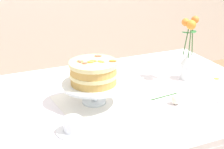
% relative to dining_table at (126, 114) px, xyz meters
% --- Properties ---
extents(dining_table, '(1.40, 1.00, 0.74)m').
position_rel_dining_table_xyz_m(dining_table, '(0.00, 0.00, 0.00)').
color(dining_table, white).
rests_on(dining_table, ground).
extents(linen_napkin, '(0.34, 0.34, 0.00)m').
position_rel_dining_table_xyz_m(linen_napkin, '(-0.16, 0.01, 0.09)').
color(linen_napkin, white).
rests_on(linen_napkin, dining_table).
extents(cake_stand, '(0.29, 0.29, 0.10)m').
position_rel_dining_table_xyz_m(cake_stand, '(-0.16, 0.01, 0.17)').
color(cake_stand, silver).
rests_on(cake_stand, linen_napkin).
extents(layer_cake, '(0.22, 0.22, 0.11)m').
position_rel_dining_table_xyz_m(layer_cake, '(-0.16, 0.01, 0.24)').
color(layer_cake, tan).
rests_on(layer_cake, cake_stand).
extents(flower_vase, '(0.08, 0.09, 0.34)m').
position_rel_dining_table_xyz_m(flower_vase, '(0.40, 0.08, 0.22)').
color(flower_vase, silver).
rests_on(flower_vase, dining_table).
extents(teacup, '(0.13, 0.13, 0.06)m').
position_rel_dining_table_xyz_m(teacup, '(-0.33, -0.20, 0.12)').
color(teacup, white).
rests_on(teacup, dining_table).
extents(fallen_rose, '(0.15, 0.12, 0.05)m').
position_rel_dining_table_xyz_m(fallen_rose, '(0.18, -0.15, 0.11)').
color(fallen_rose, '#2D6028').
rests_on(fallen_rose, dining_table).
extents(loose_petal_0, '(0.04, 0.03, 0.01)m').
position_rel_dining_table_xyz_m(loose_petal_0, '(0.37, -0.21, 0.09)').
color(loose_petal_0, pink).
rests_on(loose_petal_0, dining_table).
extents(loose_petal_1, '(0.04, 0.04, 0.00)m').
position_rel_dining_table_xyz_m(loose_petal_1, '(0.51, 0.14, 0.09)').
color(loose_petal_1, pink).
rests_on(loose_petal_1, dining_table).
extents(loose_petal_2, '(0.04, 0.04, 0.00)m').
position_rel_dining_table_xyz_m(loose_petal_2, '(0.54, 0.01, 0.09)').
color(loose_petal_2, yellow).
rests_on(loose_petal_2, dining_table).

